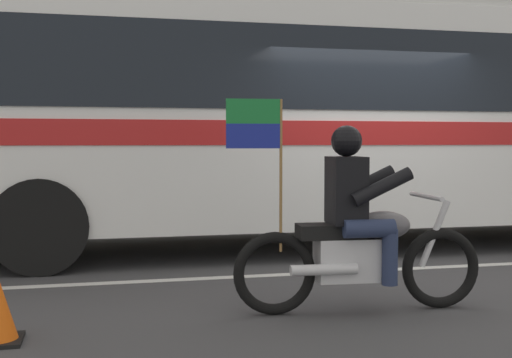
% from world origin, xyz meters
% --- Properties ---
extents(ground_plane, '(60.00, 60.00, 0.00)m').
position_xyz_m(ground_plane, '(0.00, 0.00, 0.00)').
color(ground_plane, '#3D3D3F').
extents(sidewalk_curb, '(28.00, 3.80, 0.15)m').
position_xyz_m(sidewalk_curb, '(0.00, 5.10, 0.07)').
color(sidewalk_curb, '#B7B2A8').
rests_on(sidewalk_curb, ground_plane).
extents(lane_center_stripe, '(26.60, 0.14, 0.01)m').
position_xyz_m(lane_center_stripe, '(0.00, -0.60, 0.00)').
color(lane_center_stripe, silver).
rests_on(lane_center_stripe, ground_plane).
extents(transit_bus, '(13.03, 2.63, 3.22)m').
position_xyz_m(transit_bus, '(0.27, 1.19, 1.88)').
color(transit_bus, white).
rests_on(transit_bus, ground_plane).
extents(motorcycle_with_rider, '(2.19, 0.64, 1.78)m').
position_xyz_m(motorcycle_with_rider, '(-1.05, -2.22, 0.67)').
color(motorcycle_with_rider, black).
rests_on(motorcycle_with_rider, ground_plane).
extents(fire_hydrant, '(0.22, 0.30, 0.75)m').
position_xyz_m(fire_hydrant, '(2.52, 4.28, 0.52)').
color(fire_hydrant, '#4C8C3F').
rests_on(fire_hydrant, sidewalk_curb).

